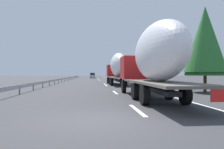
{
  "coord_description": "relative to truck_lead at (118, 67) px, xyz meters",
  "views": [
    {
      "loc": [
        -7.52,
        0.25,
        1.64
      ],
      "look_at": [
        22.48,
        -2.62,
        1.52
      ],
      "focal_mm": 34.45,
      "sensor_mm": 36.0,
      "label": 1
    }
  ],
  "objects": [
    {
      "name": "ground_plane",
      "position": [
        15.98,
        3.6,
        -2.57
      ],
      "size": [
        260.0,
        260.0,
        0.0
      ],
      "primitive_type": "plane",
      "color": "#38383A"
    },
    {
      "name": "lane_stripe_0",
      "position": [
        -22.02,
        1.8,
        -2.56
      ],
      "size": [
        3.2,
        0.2,
        0.01
      ],
      "primitive_type": "cube",
      "color": "white",
      "rests_on": "ground_plane"
    },
    {
      "name": "lane_stripe_1",
      "position": [
        -12.98,
        1.8,
        -2.56
      ],
      "size": [
        3.2,
        0.2,
        0.01
      ],
      "primitive_type": "cube",
      "color": "white",
      "rests_on": "ground_plane"
    },
    {
      "name": "lane_stripe_2",
      "position": [
        -1.67,
        1.8,
        -2.56
      ],
      "size": [
        3.2,
        0.2,
        0.01
      ],
      "primitive_type": "cube",
      "color": "white",
      "rests_on": "ground_plane"
    },
    {
      "name": "lane_stripe_3",
      "position": [
        2.17,
        1.8,
        -2.56
      ],
      "size": [
        3.2,
        0.2,
        0.01
      ],
      "primitive_type": "cube",
      "color": "white",
      "rests_on": "ground_plane"
    },
    {
      "name": "lane_stripe_4",
      "position": [
        21.64,
        1.8,
        -2.56
      ],
      "size": [
        3.2,
        0.2,
        0.01
      ],
      "primitive_type": "cube",
      "color": "white",
      "rests_on": "ground_plane"
    },
    {
      "name": "lane_stripe_5",
      "position": [
        29.22,
        1.8,
        -2.56
      ],
      "size": [
        3.2,
        0.2,
        0.01
      ],
      "primitive_type": "cube",
      "color": "white",
      "rests_on": "ground_plane"
    },
    {
      "name": "lane_stripe_6",
      "position": [
        40.39,
        1.8,
        -2.56
      ],
      "size": [
        3.2,
        0.2,
        0.01
      ],
      "primitive_type": "cube",
      "color": "white",
      "rests_on": "ground_plane"
    },
    {
      "name": "lane_stripe_7",
      "position": [
        50.55,
        1.8,
        -2.56
      ],
      "size": [
        3.2,
        0.2,
        0.01
      ],
      "primitive_type": "cube",
      "color": "white",
      "rests_on": "ground_plane"
    },
    {
      "name": "lane_stripe_8",
      "position": [
        49.9,
        1.8,
        -2.56
      ],
      "size": [
        3.2,
        0.2,
        0.01
      ],
      "primitive_type": "cube",
      "color": "white",
      "rests_on": "ground_plane"
    },
    {
      "name": "lane_stripe_9",
      "position": [
        65.72,
        1.8,
        -2.56
      ],
      "size": [
        3.2,
        0.2,
        0.01
      ],
      "primitive_type": "cube",
      "color": "white",
      "rests_on": "ground_plane"
    },
    {
      "name": "edge_line_right",
      "position": [
        20.98,
        -1.9,
        -2.56
      ],
      "size": [
        110.0,
        0.2,
        0.01
      ],
      "primitive_type": "cube",
      "color": "white",
      "rests_on": "ground_plane"
    },
    {
      "name": "truck_lead",
      "position": [
        0.0,
        0.0,
        0.0
      ],
      "size": [
        12.78,
        2.55,
        4.58
      ],
      "color": "#B21919",
      "rests_on": "ground_plane"
    },
    {
      "name": "truck_trailing",
      "position": [
        -18.29,
        0.0,
        0.02
      ],
      "size": [
        13.44,
        2.55,
        4.59
      ],
      "color": "#B21919",
      "rests_on": "ground_plane"
    },
    {
      "name": "car_black_suv",
      "position": [
        57.15,
        3.47,
        -1.58
      ],
      "size": [
        4.16,
        1.85,
        1.99
      ],
      "color": "black",
      "rests_on": "ground_plane"
    },
    {
      "name": "car_silver_hatch",
      "position": [
        44.37,
        3.44,
        -1.66
      ],
      "size": [
        4.32,
        1.8,
        1.76
      ],
      "color": "#ADB2B7",
      "rests_on": "ground_plane"
    },
    {
      "name": "car_red_compact",
      "position": [
        68.26,
        3.67,
        -1.59
      ],
      "size": [
        4.07,
        1.85,
        1.97
      ],
      "color": "red",
      "rests_on": "ground_plane"
    },
    {
      "name": "road_sign",
      "position": [
        15.45,
        -3.1,
        -0.32
      ],
      "size": [
        0.1,
        0.9,
        3.24
      ],
      "color": "gray",
      "rests_on": "ground_plane"
    },
    {
      "name": "tree_0",
      "position": [
        6.78,
        -7.1,
        2.16
      ],
      "size": [
        3.55,
        3.55,
        7.49
      ],
      "color": "#472D19",
      "rests_on": "ground_plane"
    },
    {
      "name": "tree_1",
      "position": [
        -13.56,
        -6.08,
        2.1
      ],
      "size": [
        3.65,
        3.65,
        7.57
      ],
      "color": "#472D19",
      "rests_on": "ground_plane"
    },
    {
      "name": "tree_2",
      "position": [
        65.49,
        -6.48,
        1.69
      ],
      "size": [
        3.65,
        3.65,
        6.99
      ],
      "color": "#472D19",
      "rests_on": "ground_plane"
    },
    {
      "name": "tree_3",
      "position": [
        37.14,
        -8.19,
        1.36
      ],
      "size": [
        3.39,
        3.39,
        6.25
      ],
      "color": "#472D19",
      "rests_on": "ground_plane"
    },
    {
      "name": "tree_4",
      "position": [
        -13.44,
        -6.16,
        1.38
      ],
      "size": [
        3.59,
        3.59,
        6.42
      ],
      "color": "#472D19",
      "rests_on": "ground_plane"
    },
    {
      "name": "guardrail_median",
      "position": [
        18.98,
        9.6,
        -1.99
      ],
      "size": [
        94.0,
        0.1,
        0.76
      ],
      "color": "#9EA0A5",
      "rests_on": "ground_plane"
    }
  ]
}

